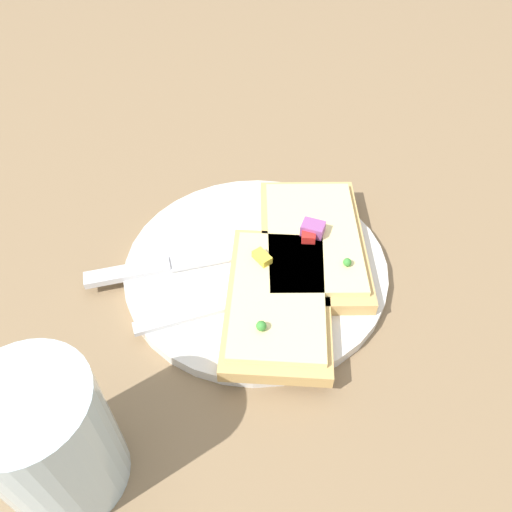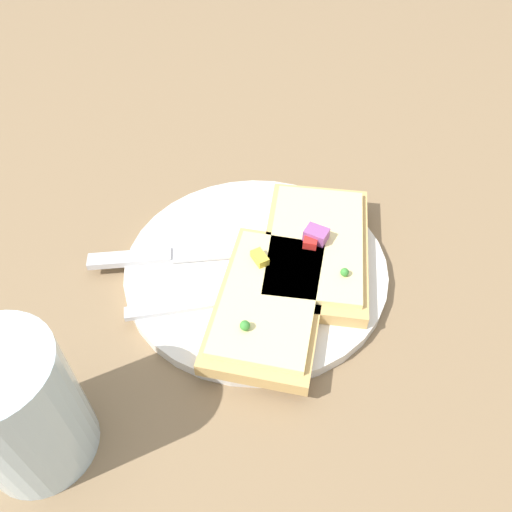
{
  "view_description": "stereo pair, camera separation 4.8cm",
  "coord_description": "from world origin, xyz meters",
  "px_view_note": "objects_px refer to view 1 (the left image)",
  "views": [
    {
      "loc": [
        -0.12,
        -0.31,
        0.38
      ],
      "look_at": [
        0.0,
        0.0,
        0.02
      ],
      "focal_mm": 35.0,
      "sensor_mm": 36.0,
      "label": 1
    },
    {
      "loc": [
        -0.07,
        -0.32,
        0.38
      ],
      "look_at": [
        0.0,
        0.0,
        0.02
      ],
      "focal_mm": 35.0,
      "sensor_mm": 36.0,
      "label": 2
    }
  ],
  "objects_px": {
    "fork": "(253,298)",
    "pizza_slice_main": "(312,239)",
    "drinking_glass": "(51,441)",
    "plate": "(256,267)",
    "pizza_slice_corner": "(281,297)",
    "knife": "(179,263)"
  },
  "relations": [
    {
      "from": "knife",
      "to": "drinking_glass",
      "type": "relative_size",
      "value": 1.85
    },
    {
      "from": "plate",
      "to": "pizza_slice_main",
      "type": "relative_size",
      "value": 1.31
    },
    {
      "from": "knife",
      "to": "pizza_slice_corner",
      "type": "bearing_deg",
      "value": -40.14
    },
    {
      "from": "fork",
      "to": "pizza_slice_main",
      "type": "height_order",
      "value": "pizza_slice_main"
    },
    {
      "from": "pizza_slice_main",
      "to": "plate",
      "type": "bearing_deg",
      "value": -67.83
    },
    {
      "from": "pizza_slice_main",
      "to": "fork",
      "type": "bearing_deg",
      "value": -41.16
    },
    {
      "from": "knife",
      "to": "pizza_slice_corner",
      "type": "xyz_separation_m",
      "value": [
        0.07,
        -0.08,
        0.01
      ]
    },
    {
      "from": "knife",
      "to": "drinking_glass",
      "type": "xyz_separation_m",
      "value": [
        -0.13,
        -0.16,
        0.04
      ]
    },
    {
      "from": "pizza_slice_main",
      "to": "pizza_slice_corner",
      "type": "relative_size",
      "value": 1.06
    },
    {
      "from": "pizza_slice_main",
      "to": "drinking_glass",
      "type": "xyz_separation_m",
      "value": [
        -0.26,
        -0.14,
        0.04
      ]
    },
    {
      "from": "knife",
      "to": "pizza_slice_main",
      "type": "bearing_deg",
      "value": -3.41
    },
    {
      "from": "pizza_slice_main",
      "to": "drinking_glass",
      "type": "distance_m",
      "value": 0.29
    },
    {
      "from": "fork",
      "to": "pizza_slice_corner",
      "type": "xyz_separation_m",
      "value": [
        0.02,
        -0.01,
        0.01
      ]
    },
    {
      "from": "knife",
      "to": "fork",
      "type": "bearing_deg",
      "value": -44.86
    },
    {
      "from": "pizza_slice_main",
      "to": "drinking_glass",
      "type": "height_order",
      "value": "drinking_glass"
    },
    {
      "from": "fork",
      "to": "pizza_slice_main",
      "type": "xyz_separation_m",
      "value": [
        0.08,
        0.04,
        0.01
      ]
    },
    {
      "from": "plate",
      "to": "pizza_slice_main",
      "type": "height_order",
      "value": "pizza_slice_main"
    },
    {
      "from": "plate",
      "to": "pizza_slice_corner",
      "type": "xyz_separation_m",
      "value": [
        0.0,
        -0.06,
        0.02
      ]
    },
    {
      "from": "fork",
      "to": "pizza_slice_corner",
      "type": "bearing_deg",
      "value": -29.31
    },
    {
      "from": "plate",
      "to": "fork",
      "type": "distance_m",
      "value": 0.05
    },
    {
      "from": "fork",
      "to": "drinking_glass",
      "type": "distance_m",
      "value": 0.21
    },
    {
      "from": "drinking_glass",
      "to": "fork",
      "type": "bearing_deg",
      "value": 27.93
    }
  ]
}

